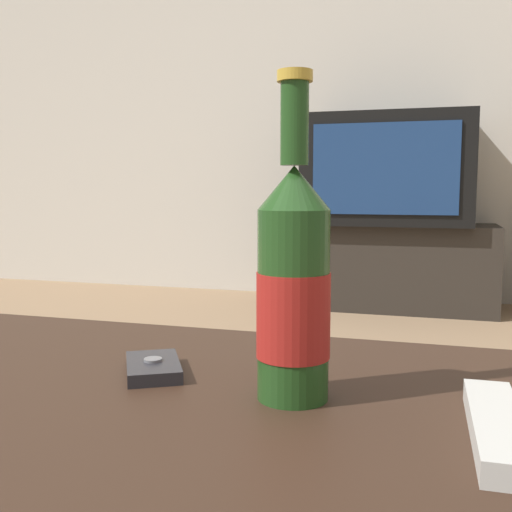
{
  "coord_description": "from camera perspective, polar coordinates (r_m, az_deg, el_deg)",
  "views": [
    {
      "loc": [
        0.32,
        -0.44,
        0.62
      ],
      "look_at": [
        0.07,
        0.4,
        0.52
      ],
      "focal_mm": 42.0,
      "sensor_mm": 36.0,
      "label": 1
    }
  ],
  "objects": [
    {
      "name": "beer_bottle",
      "position": [
        0.56,
        3.58,
        -2.84
      ],
      "size": [
        0.07,
        0.07,
        0.3
      ],
      "color": "#1E4219",
      "rests_on": "coffee_table"
    },
    {
      "name": "cell_phone",
      "position": [
        0.67,
        -9.77,
        -10.4
      ],
      "size": [
        0.09,
        0.11,
        0.02
      ],
      "rotation": [
        0.0,
        0.0,
        0.51
      ],
      "color": "#232328",
      "rests_on": "coffee_table"
    },
    {
      "name": "coffee_table",
      "position": [
        0.6,
        -18.19,
        -19.48
      ],
      "size": [
        1.16,
        0.69,
        0.42
      ],
      "color": "#332116",
      "rests_on": "ground_plane"
    },
    {
      "name": "remote_control",
      "position": [
        0.53,
        21.96,
        -14.88
      ],
      "size": [
        0.04,
        0.18,
        0.02
      ],
      "rotation": [
        0.0,
        0.0,
        0.02
      ],
      "color": "beige",
      "rests_on": "coffee_table"
    },
    {
      "name": "tv_stand",
      "position": [
        3.21,
        12.3,
        -0.91
      ],
      "size": [
        1.09,
        0.43,
        0.44
      ],
      "color": "#28231E",
      "rests_on": "ground_plane"
    },
    {
      "name": "back_wall",
      "position": [
        3.55,
        11.66,
        17.34
      ],
      "size": [
        8.0,
        0.05,
        2.6
      ],
      "color": "beige",
      "rests_on": "ground_plane"
    },
    {
      "name": "television",
      "position": [
        3.18,
        12.51,
        7.96
      ],
      "size": [
        0.83,
        0.55,
        0.55
      ],
      "color": "black",
      "rests_on": "tv_stand"
    }
  ]
}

